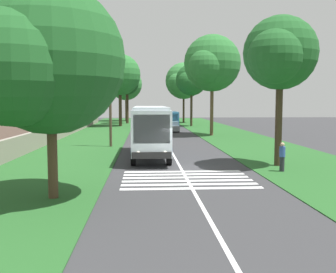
# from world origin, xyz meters

# --- Properties ---
(ground) EXTENTS (160.00, 160.00, 0.00)m
(ground) POSITION_xyz_m (0.00, 0.00, 0.00)
(ground) COLOR #333335
(grass_verge_left) EXTENTS (120.00, 8.00, 0.04)m
(grass_verge_left) POSITION_xyz_m (15.00, 8.20, 0.02)
(grass_verge_left) COLOR #235623
(grass_verge_left) RESTS_ON ground
(grass_verge_right) EXTENTS (120.00, 8.00, 0.04)m
(grass_verge_right) POSITION_xyz_m (15.00, -8.20, 0.02)
(grass_verge_right) COLOR #235623
(grass_verge_right) RESTS_ON ground
(centre_line) EXTENTS (110.00, 0.16, 0.01)m
(centre_line) POSITION_xyz_m (15.00, 0.00, 0.00)
(centre_line) COLOR silver
(centre_line) RESTS_ON ground
(coach_bus) EXTENTS (11.16, 2.62, 3.73)m
(coach_bus) POSITION_xyz_m (5.47, 1.80, 2.15)
(coach_bus) COLOR silver
(coach_bus) RESTS_ON ground
(zebra_crossing) EXTENTS (4.95, 6.80, 0.01)m
(zebra_crossing) POSITION_xyz_m (-3.15, 0.00, 0.00)
(zebra_crossing) COLOR silver
(zebra_crossing) RESTS_ON ground
(trailing_car_0) EXTENTS (4.30, 1.78, 1.43)m
(trailing_car_0) POSITION_xyz_m (21.63, 1.91, 0.67)
(trailing_car_0) COLOR black
(trailing_car_0) RESTS_ON ground
(trailing_car_1) EXTENTS (4.30, 1.78, 1.43)m
(trailing_car_1) POSITION_xyz_m (30.31, -1.61, 0.67)
(trailing_car_1) COLOR gray
(trailing_car_1) RESTS_ON ground
(trailing_minibus_0) EXTENTS (6.00, 2.14, 2.53)m
(trailing_minibus_0) POSITION_xyz_m (39.17, -2.07, 1.55)
(trailing_minibus_0) COLOR teal
(trailing_minibus_0) RESTS_ON ground
(roadside_tree_left_0) EXTENTS (5.36, 4.49, 9.93)m
(roadside_tree_left_0) POSITION_xyz_m (51.49, 5.56, 7.56)
(roadside_tree_left_0) COLOR #3D2D1E
(roadside_tree_left_0) RESTS_ON grass_verge_left
(roadside_tree_left_1) EXTENTS (7.85, 6.92, 11.35)m
(roadside_tree_left_1) POSITION_xyz_m (61.11, 6.29, 7.78)
(roadside_tree_left_1) COLOR #4C3826
(roadside_tree_left_1) RESTS_ON grass_verge_left
(roadside_tree_left_2) EXTENTS (8.61, 6.86, 12.02)m
(roadside_tree_left_2) POSITION_xyz_m (42.71, 6.45, 8.41)
(roadside_tree_left_2) COLOR #3D2D1E
(roadside_tree_left_2) RESTS_ON grass_verge_left
(roadside_tree_left_3) EXTENTS (7.33, 6.22, 8.84)m
(roadside_tree_left_3) POSITION_xyz_m (-7.14, 6.30, 5.62)
(roadside_tree_left_3) COLOR #4C3826
(roadside_tree_left_3) RESTS_ON grass_verge_left
(roadside_tree_right_0) EXTENTS (5.59, 4.63, 9.37)m
(roadside_tree_right_0) POSITION_xyz_m (0.65, -6.07, 6.95)
(roadside_tree_right_0) COLOR #3D2D1E
(roadside_tree_right_0) RESTS_ON grass_verge_right
(roadside_tree_right_1) EXTENTS (6.18, 5.27, 10.38)m
(roadside_tree_right_1) POSITION_xyz_m (42.05, -5.55, 7.64)
(roadside_tree_right_1) COLOR #3D2D1E
(roadside_tree_right_1) RESTS_ON grass_verge_right
(roadside_tree_right_2) EXTENTS (8.23, 6.79, 12.08)m
(roadside_tree_right_2) POSITION_xyz_m (23.77, -5.79, 8.53)
(roadside_tree_right_2) COLOR brown
(roadside_tree_right_2) RESTS_ON grass_verge_right
(roadside_tree_right_3) EXTENTS (8.69, 7.13, 11.75)m
(roadside_tree_right_3) POSITION_xyz_m (53.42, -5.36, 8.01)
(roadside_tree_right_3) COLOR #3D2D1E
(roadside_tree_right_3) RESTS_ON grass_verge_right
(utility_pole) EXTENTS (0.24, 1.40, 8.32)m
(utility_pole) POSITION_xyz_m (12.13, 5.28, 4.34)
(utility_pole) COLOR #473828
(utility_pole) RESTS_ON grass_verge_left
(roadside_wall) EXTENTS (70.00, 0.40, 1.52)m
(roadside_wall) POSITION_xyz_m (20.00, 11.60, 0.80)
(roadside_wall) COLOR gray
(roadside_wall) RESTS_ON grass_verge_left
(roadside_building) EXTENTS (11.52, 6.99, 7.36)m
(roadside_building) POSITION_xyz_m (24.82, 16.56, 3.74)
(roadside_building) COLOR tan
(roadside_building) RESTS_ON ground
(pedestrian) EXTENTS (0.34, 0.34, 1.69)m
(pedestrian) POSITION_xyz_m (-1.38, -5.75, 0.91)
(pedestrian) COLOR #26262D
(pedestrian) RESTS_ON grass_verge_right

